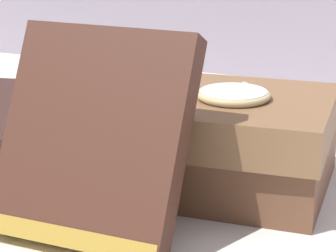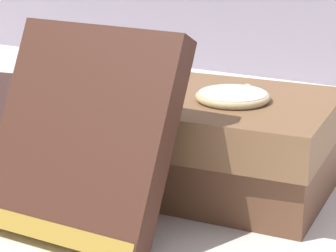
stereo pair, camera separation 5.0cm
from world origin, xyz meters
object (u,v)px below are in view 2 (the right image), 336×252
at_px(book_leaning_front, 81,143).
at_px(book_flat_top, 191,114).
at_px(book_flat_bottom, 195,156).
at_px(pocket_watch, 233,96).

bearing_deg(book_leaning_front, book_flat_top, 76.01).
relative_size(book_flat_bottom, book_flat_top, 0.98).
relative_size(book_flat_top, book_leaning_front, 1.55).
bearing_deg(book_flat_top, book_flat_bottom, 91.38).
bearing_deg(pocket_watch, book_leaning_front, -120.45).
bearing_deg(book_leaning_front, pocket_watch, 59.55).
xyz_separation_m(book_leaning_front, pocket_watch, (0.06, 0.10, 0.01)).
xyz_separation_m(book_flat_top, pocket_watch, (0.03, -0.00, 0.02)).
relative_size(book_flat_top, pocket_watch, 3.65).
height_order(book_flat_top, book_leaning_front, book_leaning_front).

